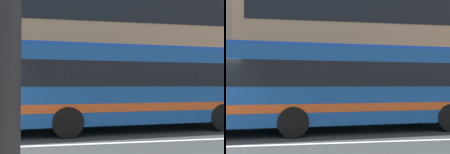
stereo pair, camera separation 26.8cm
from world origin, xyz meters
TOP-DOWN VIEW (x-y plane):
  - hedge_row_far at (3.55, 5.66)m, footprint 18.98×1.10m
  - apartment_block_right at (8.26, 15.72)m, footprint 19.20×9.94m
  - transit_bus at (3.51, 2.19)m, footprint 11.92×3.28m

SIDE VIEW (x-z plane):
  - hedge_row_far at x=3.55m, z-range 0.00..1.15m
  - transit_bus at x=3.51m, z-range 0.16..3.27m
  - apartment_block_right at x=8.26m, z-range 0.00..12.83m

